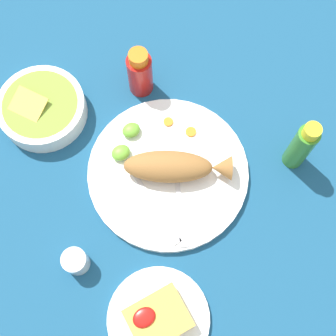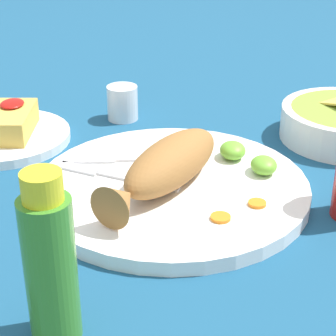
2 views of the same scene
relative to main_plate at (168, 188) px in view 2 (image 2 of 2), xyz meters
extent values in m
plane|color=navy|center=(0.00, 0.00, -0.01)|extent=(4.00, 4.00, 0.00)
cylinder|color=white|center=(0.00, 0.00, 0.00)|extent=(0.35, 0.35, 0.02)
ellipsoid|color=#996633|center=(0.00, 0.00, 0.04)|extent=(0.20, 0.15, 0.06)
cone|color=#996633|center=(-0.10, 0.06, 0.04)|extent=(0.06, 0.07, 0.05)
cube|color=silver|center=(0.00, 0.04, 0.01)|extent=(0.06, 0.11, 0.00)
cube|color=silver|center=(0.04, 0.13, 0.01)|extent=(0.04, 0.07, 0.00)
cube|color=silver|center=(0.06, 0.02, 0.01)|extent=(0.02, 0.12, 0.00)
cube|color=silver|center=(0.06, 0.11, 0.01)|extent=(0.02, 0.07, 0.00)
cylinder|color=orange|center=(-0.09, -0.06, 0.01)|extent=(0.02, 0.02, 0.00)
cylinder|color=orange|center=(-0.06, -0.10, 0.01)|extent=(0.02, 0.02, 0.00)
ellipsoid|color=#6BB233|center=(0.03, -0.12, 0.02)|extent=(0.04, 0.03, 0.02)
ellipsoid|color=#6BB233|center=(0.07, -0.08, 0.02)|extent=(0.04, 0.04, 0.02)
cylinder|color=#3D8428|center=(-0.26, 0.10, 0.06)|extent=(0.05, 0.05, 0.14)
cylinder|color=yellow|center=(-0.26, 0.10, 0.14)|extent=(0.03, 0.03, 0.02)
cylinder|color=silver|center=(0.26, 0.08, 0.02)|extent=(0.05, 0.05, 0.06)
cylinder|color=white|center=(0.26, 0.08, 0.00)|extent=(0.04, 0.04, 0.03)
cylinder|color=white|center=(0.16, 0.26, 0.00)|extent=(0.20, 0.20, 0.01)
ellipsoid|color=#AD140F|center=(0.19, 0.24, 0.04)|extent=(0.04, 0.04, 0.01)
camera|label=1|loc=(0.16, 0.29, 0.96)|focal=50.00mm
camera|label=2|loc=(-0.68, 0.00, 0.37)|focal=65.00mm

